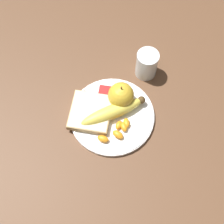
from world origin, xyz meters
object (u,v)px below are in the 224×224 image
banana (115,111)px  jam_packet (105,94)px  fork (113,116)px  bread_slice (91,112)px  plate (112,116)px  apple (121,95)px  juice_glass (147,65)px

banana → jam_packet: banana is taller
fork → bread_slice: bearing=20.4°
fork → banana: bearing=-94.0°
fork → jam_packet: bearing=-44.0°
plate → fork: bearing=59.5°
bread_slice → apple: bearing=124.3°
banana → fork: banana is taller
plate → apple: (-0.05, 0.02, 0.04)m
apple → fork: 0.06m
apple → jam_packet: size_ratio=1.76×
plate → juice_glass: bearing=154.8°
plate → bread_slice: 0.06m
banana → bread_slice: 0.07m
plate → jam_packet: (-0.06, -0.03, 0.01)m
bread_slice → plate: bearing=95.7°
juice_glass → jam_packet: juice_glass is taller
plate → juice_glass: (-0.16, 0.08, 0.03)m
plate → juice_glass: juice_glass is taller
fork → plate: bearing=-13.6°
apple → banana: apple is taller
plate → juice_glass: size_ratio=2.74×
bread_slice → jam_packet: 0.07m
juice_glass → apple: apple is taller
plate → apple: 0.06m
banana → fork: (0.01, -0.00, -0.02)m
juice_glass → bread_slice: bearing=-38.8°
banana → jam_packet: size_ratio=3.75×
jam_packet → bread_slice: bearing=-26.0°
apple → bread_slice: size_ratio=0.69×
banana → fork: 0.02m
bread_slice → fork: 0.06m
banana → jam_packet: (-0.05, -0.04, -0.01)m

